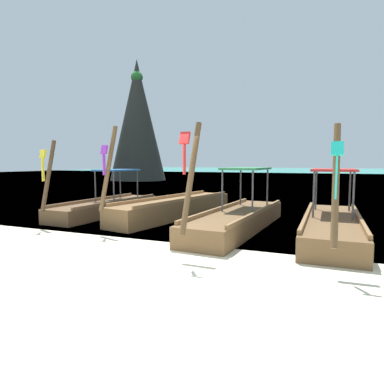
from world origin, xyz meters
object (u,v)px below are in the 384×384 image
(longtail_boat_violet_ribbon, at_px, (175,208))
(karst_rock, at_px, (138,122))
(longtail_boat_turquoise_ribbon, at_px, (332,225))
(longtail_boat_yellow_ribbon, at_px, (107,206))
(longtail_boat_red_ribbon, at_px, (238,218))

(longtail_boat_violet_ribbon, distance_m, karst_rock, 26.63)
(longtail_boat_violet_ribbon, distance_m, longtail_boat_turquoise_ribbon, 5.31)
(longtail_boat_turquoise_ribbon, relative_size, karst_rock, 0.47)
(longtail_boat_yellow_ribbon, relative_size, karst_rock, 0.43)
(longtail_boat_red_ribbon, height_order, longtail_boat_turquoise_ribbon, longtail_boat_red_ribbon)
(longtail_boat_yellow_ribbon, distance_m, longtail_boat_violet_ribbon, 2.67)
(karst_rock, bearing_deg, longtail_boat_violet_ribbon, -55.83)
(longtail_boat_red_ribbon, distance_m, karst_rock, 29.11)
(longtail_boat_red_ribbon, bearing_deg, longtail_boat_violet_ribbon, 154.71)
(longtail_boat_turquoise_ribbon, distance_m, karst_rock, 30.70)
(longtail_boat_violet_ribbon, height_order, longtail_boat_red_ribbon, longtail_boat_violet_ribbon)
(karst_rock, bearing_deg, longtail_boat_turquoise_ribbon, -49.07)
(longtail_boat_violet_ribbon, xyz_separation_m, longtail_boat_red_ribbon, (2.63, -1.24, -0.01))
(longtail_boat_yellow_ribbon, bearing_deg, longtail_boat_turquoise_ribbon, -6.58)
(longtail_boat_yellow_ribbon, height_order, longtail_boat_turquoise_ribbon, longtail_boat_turquoise_ribbon)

